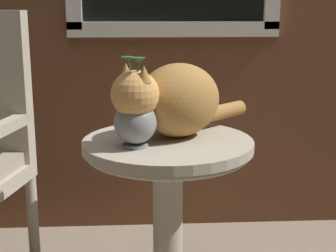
% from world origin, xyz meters
% --- Properties ---
extents(wicker_side_table, '(0.61, 0.61, 0.63)m').
position_xyz_m(wicker_side_table, '(0.10, 0.10, 0.42)').
color(wicker_side_table, '#B2A893').
rests_on(wicker_side_table, ground_plane).
extents(cat, '(0.53, 0.49, 0.28)m').
position_xyz_m(cat, '(0.12, 0.13, 0.77)').
color(cat, '#AD7A3D').
rests_on(cat, wicker_side_table).
extents(pewter_vase_with_ivy, '(0.14, 0.14, 0.31)m').
position_xyz_m(pewter_vase_with_ivy, '(-0.01, 0.01, 0.73)').
color(pewter_vase_with_ivy, gray).
rests_on(pewter_vase_with_ivy, wicker_side_table).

